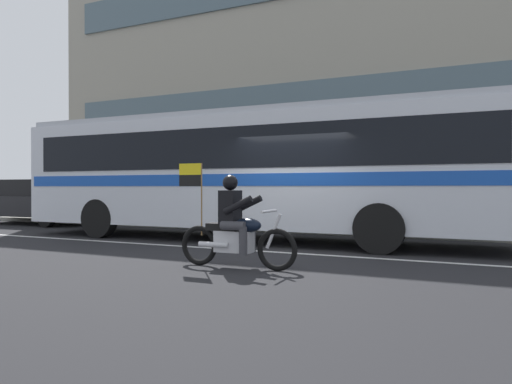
% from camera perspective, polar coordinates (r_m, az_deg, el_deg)
% --- Properties ---
extents(ground_plane, '(60.00, 60.00, 0.00)m').
position_cam_1_polar(ground_plane, '(10.32, 4.33, -6.98)').
color(ground_plane, black).
extents(sidewalk_curb, '(28.00, 3.80, 0.15)m').
position_cam_1_polar(sidewalk_curb, '(15.17, 11.07, -4.29)').
color(sidewalk_curb, gray).
rests_on(sidewalk_curb, ground_plane).
extents(lane_center_stripe, '(26.60, 0.14, 0.01)m').
position_cam_1_polar(lane_center_stripe, '(9.76, 3.10, -7.39)').
color(lane_center_stripe, silver).
rests_on(lane_center_stripe, ground_plane).
extents(office_building_facade, '(28.00, 0.89, 13.21)m').
position_cam_1_polar(office_building_facade, '(18.13, 12.90, 17.41)').
color(office_building_facade, gray).
rests_on(office_building_facade, ground_plane).
extents(transit_bus, '(12.69, 2.72, 3.22)m').
position_cam_1_polar(transit_bus, '(11.96, -0.82, 3.10)').
color(transit_bus, silver).
rests_on(transit_bus, ground_plane).
extents(motorcycle_with_rider, '(2.20, 0.64, 1.78)m').
position_cam_1_polar(motorcycle_with_rider, '(7.84, -2.56, -4.47)').
color(motorcycle_with_rider, black).
rests_on(motorcycle_with_rider, ground_plane).
extents(parked_hatchback_downstreet, '(4.65, 1.95, 1.64)m').
position_cam_1_polar(parked_hatchback_downstreet, '(18.96, -25.33, -1.02)').
color(parked_hatchback_downstreet, black).
rests_on(parked_hatchback_downstreet, ground_plane).
extents(fire_hydrant, '(0.22, 0.30, 0.75)m').
position_cam_1_polar(fire_hydrant, '(13.43, 15.86, -3.03)').
color(fire_hydrant, '#4C8C3F').
rests_on(fire_hydrant, sidewalk_curb).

